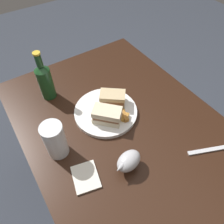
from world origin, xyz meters
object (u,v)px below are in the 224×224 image
at_px(plate, 106,112).
at_px(sandwich_half_right, 113,98).
at_px(gravy_boat, 128,161).
at_px(fork, 210,150).
at_px(napkin, 86,177).
at_px(cider_bottle, 45,80).
at_px(pint_glass, 56,142).
at_px(sandwich_half_left, 107,115).

distance_m(plate, sandwich_half_right, 0.07).
xyz_separation_m(gravy_boat, fork, (0.12, 0.31, -0.04)).
bearing_deg(plate, napkin, -45.78).
relative_size(plate, cider_bottle, 1.15).
distance_m(sandwich_half_right, pint_glass, 0.32).
xyz_separation_m(cider_bottle, fork, (0.63, 0.41, -0.09)).
distance_m(sandwich_half_left, cider_bottle, 0.33).
height_order(sandwich_half_left, gravy_boat, sandwich_half_left).
bearing_deg(gravy_boat, cider_bottle, -169.06).
height_order(pint_glass, gravy_boat, pint_glass).
xyz_separation_m(sandwich_half_right, fork, (0.41, 0.19, -0.04)).
bearing_deg(gravy_boat, napkin, -108.14).
xyz_separation_m(sandwich_half_right, napkin, (0.24, -0.27, -0.04)).
bearing_deg(sandwich_half_left, pint_glass, -86.25).
height_order(plate, sandwich_half_left, sandwich_half_left).
xyz_separation_m(plate, napkin, (0.22, -0.22, -0.00)).
height_order(cider_bottle, fork, cider_bottle).
distance_m(gravy_boat, cider_bottle, 0.52).
height_order(sandwich_half_left, napkin, sandwich_half_left).
height_order(pint_glass, fork, pint_glass).
bearing_deg(pint_glass, sandwich_half_right, 105.52).
distance_m(plate, sandwich_half_left, 0.07).
xyz_separation_m(sandwich_half_left, napkin, (0.17, -0.20, -0.05)).
relative_size(pint_glass, gravy_boat, 1.32).
distance_m(sandwich_half_left, sandwich_half_right, 0.10).
distance_m(plate, cider_bottle, 0.31).
height_order(cider_bottle, napkin, cider_bottle).
height_order(plate, pint_glass, pint_glass).
bearing_deg(sandwich_half_right, sandwich_half_left, -46.28).
xyz_separation_m(plate, sandwich_half_right, (-0.02, 0.05, 0.04)).
bearing_deg(sandwich_half_right, plate, -67.64).
bearing_deg(plate, gravy_boat, -14.83).
height_order(plate, sandwich_half_right, sandwich_half_right).
bearing_deg(gravy_boat, plate, 165.17).
bearing_deg(gravy_boat, pint_glass, -137.08).
relative_size(sandwich_half_right, gravy_boat, 1.08).
bearing_deg(gravy_boat, sandwich_half_right, 157.15).
relative_size(plate, sandwich_half_left, 2.11).
distance_m(plate, gravy_boat, 0.28).
distance_m(pint_glass, napkin, 0.17).
relative_size(plate, napkin, 2.58).
xyz_separation_m(cider_bottle, napkin, (0.46, -0.05, -0.09)).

